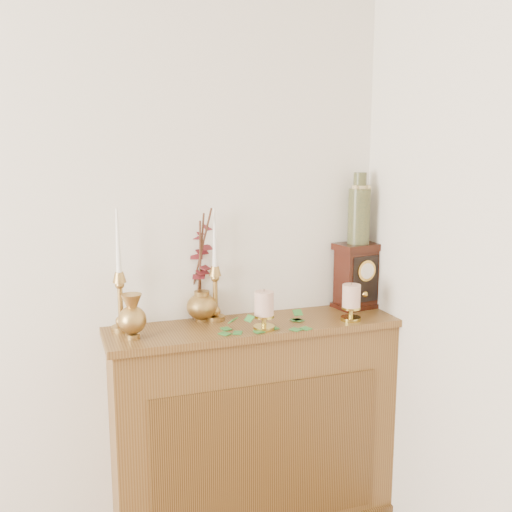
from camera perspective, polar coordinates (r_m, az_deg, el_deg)
name	(u,v)px	position (r m, az deg, el deg)	size (l,w,h in m)	color
console_shelf	(256,433)	(2.69, -0.04, -16.48)	(1.24, 0.34, 0.93)	brown
candlestick_left	(120,292)	(2.42, -12.83, -3.35)	(0.08, 0.08, 0.49)	#A97C43
candlestick_center	(215,284)	(2.51, -3.91, -2.72)	(0.08, 0.08, 0.47)	#A97C43
bud_vase	(132,317)	(2.33, -11.71, -5.69)	(0.11, 0.11, 0.17)	#A97C43
ginger_jar	(201,269)	(2.53, -5.25, -1.23)	(0.19, 0.21, 0.48)	#A97C43
pillar_candle_left	(264,308)	(2.39, 0.77, -5.01)	(0.09, 0.09, 0.17)	#B49D3F
pillar_candle_right	(351,300)	(2.55, 9.06, -4.21)	(0.09, 0.09, 0.17)	#B49D3F
ivy_garland	(266,325)	(2.43, 0.97, -6.62)	(0.40, 0.15, 0.07)	#2B6E2A
mantel_clock	(357,276)	(2.74, 9.63, -1.92)	(0.22, 0.17, 0.30)	black
ceramic_vase	(359,212)	(2.70, 9.79, 4.16)	(0.10, 0.10, 0.32)	#183026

